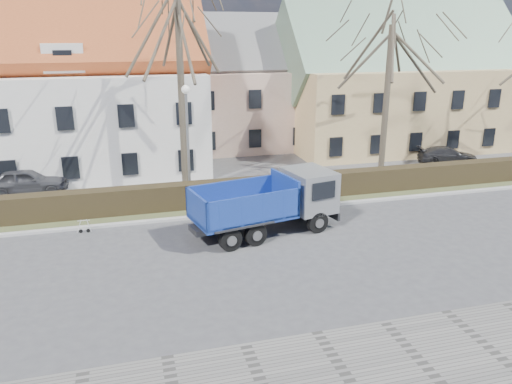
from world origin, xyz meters
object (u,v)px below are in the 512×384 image
object	(u,v)px
cart_frame	(79,226)
dump_truck	(261,205)
streetlight	(188,145)
parked_car_a	(27,181)
parked_car_b	(448,155)

from	to	relation	value
cart_frame	dump_truck	bearing A→B (deg)	-15.56
streetlight	parked_car_a	distance (m)	9.68
dump_truck	parked_car_b	world-z (taller)	dump_truck
cart_frame	parked_car_b	xyz separation A→B (m)	(23.52, 6.41, 0.23)
streetlight	parked_car_b	size ratio (longest dim) A/B	1.57
dump_truck	streetlight	distance (m)	5.90
streetlight	parked_car_b	distance (m)	18.63
streetlight	cart_frame	distance (m)	6.73
parked_car_b	streetlight	bearing A→B (deg)	118.96
cart_frame	parked_car_a	world-z (taller)	parked_car_a
streetlight	parked_car_a	bearing A→B (deg)	155.31
dump_truck	cart_frame	distance (m)	8.21
dump_truck	streetlight	xyz separation A→B (m)	(-2.44, 5.08, 1.73)
dump_truck	parked_car_a	distance (m)	14.20
streetlight	parked_car_b	world-z (taller)	streetlight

